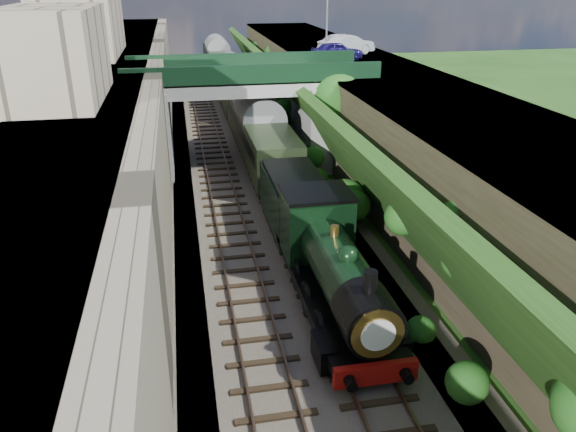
{
  "coord_description": "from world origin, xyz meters",
  "views": [
    {
      "loc": [
        -4.12,
        -13.3,
        12.28
      ],
      "look_at": [
        0.0,
        7.95,
        2.94
      ],
      "focal_mm": 35.0,
      "sensor_mm": 36.0,
      "label": 1
    }
  ],
  "objects_px": {
    "tree": "(338,103)",
    "car_blue": "(337,51)",
    "road_bridge": "(256,107)",
    "lamppost": "(328,13)",
    "locomotive": "(334,270)",
    "car_silver": "(346,45)",
    "tender": "(295,205)"
  },
  "relations": [
    {
      "from": "tree",
      "to": "car_blue",
      "type": "distance_m",
      "value": 8.44
    },
    {
      "from": "lamppost",
      "to": "locomotive",
      "type": "distance_m",
      "value": 28.07
    },
    {
      "from": "locomotive",
      "to": "tender",
      "type": "bearing_deg",
      "value": 90.0
    },
    {
      "from": "tree",
      "to": "tender",
      "type": "relative_size",
      "value": 1.1
    },
    {
      "from": "road_bridge",
      "to": "lamppost",
      "type": "xyz_separation_m",
      "value": [
        6.65,
        7.07,
        5.49
      ]
    },
    {
      "from": "road_bridge",
      "to": "locomotive",
      "type": "xyz_separation_m",
      "value": [
        0.26,
        -19.17,
        -2.18
      ]
    },
    {
      "from": "tree",
      "to": "car_blue",
      "type": "bearing_deg",
      "value": 75.57
    },
    {
      "from": "car_blue",
      "to": "car_silver",
      "type": "relative_size",
      "value": 0.82
    },
    {
      "from": "tree",
      "to": "lamppost",
      "type": "xyz_separation_m",
      "value": [
        1.68,
        9.62,
        4.92
      ]
    },
    {
      "from": "road_bridge",
      "to": "car_silver",
      "type": "distance_m",
      "value": 12.18
    },
    {
      "from": "road_bridge",
      "to": "car_blue",
      "type": "height_order",
      "value": "car_blue"
    },
    {
      "from": "tender",
      "to": "car_blue",
      "type": "bearing_deg",
      "value": 68.52
    },
    {
      "from": "road_bridge",
      "to": "lamppost",
      "type": "relative_size",
      "value": 2.67
    },
    {
      "from": "tender",
      "to": "road_bridge",
      "type": "bearing_deg",
      "value": 91.24
    },
    {
      "from": "locomotive",
      "to": "tender",
      "type": "relative_size",
      "value": 1.7
    },
    {
      "from": "tree",
      "to": "tender",
      "type": "height_order",
      "value": "tree"
    },
    {
      "from": "lamppost",
      "to": "locomotive",
      "type": "bearing_deg",
      "value": -103.7
    },
    {
      "from": "car_silver",
      "to": "tree",
      "type": "bearing_deg",
      "value": 135.39
    },
    {
      "from": "road_bridge",
      "to": "car_silver",
      "type": "relative_size",
      "value": 3.3
    },
    {
      "from": "lamppost",
      "to": "car_blue",
      "type": "xyz_separation_m",
      "value": [
        0.34,
        -1.75,
        -2.64
      ]
    },
    {
      "from": "lamppost",
      "to": "locomotive",
      "type": "height_order",
      "value": "lamppost"
    },
    {
      "from": "locomotive",
      "to": "car_blue",
      "type": "bearing_deg",
      "value": 74.62
    },
    {
      "from": "car_blue",
      "to": "car_silver",
      "type": "height_order",
      "value": "car_silver"
    },
    {
      "from": "road_bridge",
      "to": "car_blue",
      "type": "relative_size",
      "value": 4.04
    },
    {
      "from": "tree",
      "to": "locomotive",
      "type": "height_order",
      "value": "tree"
    },
    {
      "from": "tender",
      "to": "lamppost",
      "type": "bearing_deg",
      "value": 71.29
    },
    {
      "from": "road_bridge",
      "to": "locomotive",
      "type": "distance_m",
      "value": 19.29
    },
    {
      "from": "tender",
      "to": "tree",
      "type": "bearing_deg",
      "value": 63.02
    },
    {
      "from": "lamppost",
      "to": "car_silver",
      "type": "height_order",
      "value": "lamppost"
    },
    {
      "from": "tree",
      "to": "lamppost",
      "type": "distance_m",
      "value": 10.93
    },
    {
      "from": "lamppost",
      "to": "tender",
      "type": "distance_m",
      "value": 21.45
    },
    {
      "from": "car_blue",
      "to": "car_silver",
      "type": "xyz_separation_m",
      "value": [
        1.58,
        2.8,
        0.13
      ]
    }
  ]
}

